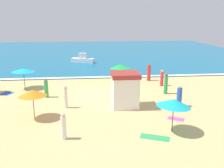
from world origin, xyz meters
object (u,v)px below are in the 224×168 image
(beach_umbrella_3, at_px, (174,103))
(beachgoer_10, at_px, (162,78))
(beachgoer_8, at_px, (46,88))
(small_boat_0, at_px, (83,59))
(beachgoer_6, at_px, (149,73))
(lifeguard_cabana, at_px, (125,89))
(beach_umbrella_5, at_px, (120,66))
(beach_umbrella_6, at_px, (33,93))
(beach_umbrella_4, at_px, (23,70))
(beachgoer_2, at_px, (179,97))
(beachgoer_3, at_px, (64,127))
(beachgoer_4, at_px, (166,84))
(beachgoer_5, at_px, (66,97))
(beachgoer_0, at_px, (114,83))

(beach_umbrella_3, bearing_deg, beachgoer_10, 76.83)
(beachgoer_8, relative_size, small_boat_0, 0.46)
(beach_umbrella_3, height_order, beachgoer_6, beach_umbrella_3)
(lifeguard_cabana, relative_size, beach_umbrella_5, 0.88)
(beach_umbrella_3, bearing_deg, beach_umbrella_6, 161.08)
(beach_umbrella_4, distance_m, beachgoer_8, 4.05)
(beachgoer_2, xyz_separation_m, beachgoer_3, (-8.35, -4.56, -0.04))
(lifeguard_cabana, distance_m, beach_umbrella_5, 7.64)
(beachgoer_4, bearing_deg, beach_umbrella_3, -104.48)
(beachgoer_10, xyz_separation_m, small_boat_0, (-8.00, 13.74, -0.23))
(beachgoer_6, bearing_deg, beachgoer_8, -154.25)
(beachgoer_2, xyz_separation_m, small_boat_0, (-7.57, 19.78, -0.21))
(beachgoer_6, bearing_deg, beach_umbrella_3, -97.42)
(beach_umbrella_3, distance_m, beach_umbrella_6, 9.13)
(beachgoer_5, bearing_deg, beachgoer_2, -3.70)
(beachgoer_2, relative_size, beachgoer_10, 1.03)
(beachgoer_0, height_order, beachgoer_2, beachgoer_2)
(beach_umbrella_6, relative_size, beachgoer_6, 1.41)
(beachgoer_6, bearing_deg, beach_umbrella_5, -175.73)
(beachgoer_4, relative_size, beachgoer_5, 1.09)
(beachgoer_0, height_order, small_boat_0, beachgoer_0)
(beachgoer_2, height_order, beachgoer_3, beachgoer_2)
(lifeguard_cabana, bearing_deg, beach_umbrella_3, -64.99)
(beach_umbrella_6, relative_size, beachgoer_4, 1.39)
(beachgoer_3, distance_m, beachgoer_8, 8.21)
(beachgoer_8, relative_size, beachgoer_10, 1.02)
(beach_umbrella_3, height_order, beach_umbrella_4, beach_umbrella_3)
(beach_umbrella_6, xyz_separation_m, beachgoer_4, (10.59, 4.63, -0.89))
(beachgoer_4, distance_m, beachgoer_6, 4.92)
(beach_umbrella_4, relative_size, beachgoer_0, 1.86)
(beachgoer_4, bearing_deg, lifeguard_cabana, -144.58)
(beach_umbrella_3, relative_size, beach_umbrella_6, 0.98)
(beach_umbrella_4, bearing_deg, beach_umbrella_6, -72.80)
(beach_umbrella_5, height_order, beach_umbrella_6, beach_umbrella_6)
(beach_umbrella_4, xyz_separation_m, beachgoer_8, (2.50, -3.02, -1.02))
(beachgoer_8, bearing_deg, beachgoer_5, -56.42)
(beachgoer_4, xyz_separation_m, beachgoer_8, (-10.47, 0.02, -0.12))
(beachgoer_2, bearing_deg, small_boat_0, 110.94)
(beach_umbrella_3, xyz_separation_m, beachgoer_8, (-8.51, 7.61, -1.04))
(beachgoer_8, xyz_separation_m, beachgoer_10, (10.91, 2.67, 0.01))
(lifeguard_cabana, bearing_deg, beach_umbrella_4, 145.94)
(beachgoer_5, bearing_deg, beachgoer_0, 45.67)
(beachgoer_4, bearing_deg, beachgoer_6, 93.88)
(beach_umbrella_5, bearing_deg, lifeguard_cabana, -94.78)
(beachgoer_0, bearing_deg, beachgoer_6, 39.91)
(beachgoer_0, relative_size, beachgoer_3, 1.04)
(beachgoer_6, bearing_deg, lifeguard_cabana, -115.84)
(beach_umbrella_4, xyz_separation_m, beachgoer_0, (8.52, -1.57, -1.03))
(lifeguard_cabana, xyz_separation_m, beachgoer_10, (4.58, 5.63, -0.56))
(beachgoer_2, height_order, beachgoer_6, beachgoer_6)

